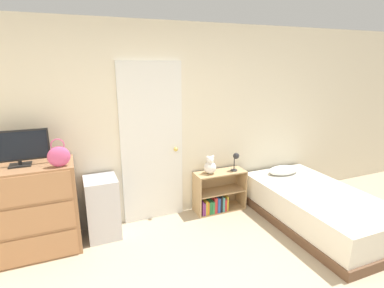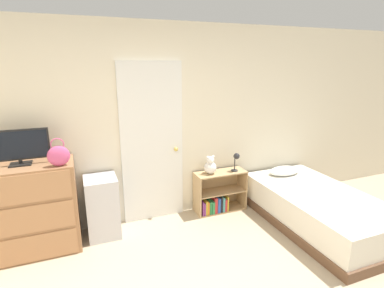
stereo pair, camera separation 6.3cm
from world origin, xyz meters
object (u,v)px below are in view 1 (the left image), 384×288
Objects in this scene: dresser at (30,211)px; desk_lamp at (236,158)px; storage_bin at (102,207)px; bookshelf at (217,196)px; teddy_bear at (210,166)px; handbag at (59,156)px; bed at (316,207)px; tv at (18,147)px.

desk_lamp is (2.59, 0.07, 0.25)m from dresser.
dresser is 2.60m from desk_lamp.
bookshelf is (1.57, 0.06, -0.16)m from storage_bin.
storage_bin is 1.58m from bookshelf.
handbag is at bearing -171.78° from teddy_bear.
bed is (1.15, -0.83, -0.46)m from teddy_bear.
handbag is at bearing -172.15° from bookshelf.
handbag reaches higher than bed.
teddy_bear is 1.49m from bed.
teddy_bear is (2.21, 0.11, 0.18)m from dresser.
tv is 2.00× the size of handbag.
desk_lamp is (2.23, 0.23, -0.37)m from handbag.
tv reaches higher than teddy_bear.
storage_bin is 2.84× the size of desk_lamp.
dresser is 0.52× the size of bed.
handbag reaches higher than teddy_bear.
dresser reaches higher than bed.
tv is 0.80× the size of storage_bin.
desk_lamp reaches higher than teddy_bear.
handbag is 0.88m from storage_bin.
tv is at bearing -177.93° from bookshelf.
bookshelf is 0.61m from desk_lamp.
teddy_bear is at bearing 8.22° from handbag.
dresser is 1.40× the size of bookshelf.
tv reaches higher than bed.
tv is at bearing 134.52° from dresser.
handbag is 1.16× the size of teddy_bear.
desk_lamp is at bearing 0.93° from tv.
dresser is 2.22m from teddy_bear.
handbag is (0.38, -0.19, -0.09)m from tv.
teddy_bear is 0.39m from desk_lamp.
dresser reaches higher than teddy_bear.
handbag reaches higher than storage_bin.
dresser is 1.70× the size of tv.
bookshelf is at bearing 7.85° from handbag.
teddy_bear is (2.24, 0.08, -0.53)m from tv.
handbag is (0.36, -0.16, 0.62)m from dresser.
handbag is at bearing 169.45° from bed.
handbag is 3.19m from bed.
dresser is 2.35m from bookshelf.
tv is 3.61m from bed.
tv is 0.82× the size of bookshelf.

